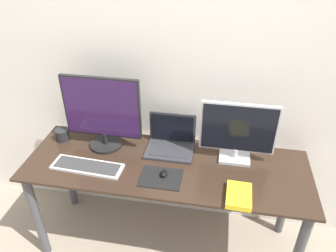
% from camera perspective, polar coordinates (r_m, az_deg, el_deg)
% --- Properties ---
extents(wall_back, '(7.00, 0.05, 2.50)m').
position_cam_1_polar(wall_back, '(2.18, 1.43, 9.97)').
color(wall_back, silver).
rests_on(wall_back, ground_plane).
extents(desk, '(1.83, 0.62, 0.74)m').
position_cam_1_polar(desk, '(2.21, -0.33, -9.45)').
color(desk, '#332319').
rests_on(desk, ground_plane).
extents(monitor_left, '(0.52, 0.22, 0.51)m').
position_cam_1_polar(monitor_left, '(2.19, -11.38, 2.26)').
color(monitor_left, black).
rests_on(monitor_left, desk).
extents(monitor_right, '(0.47, 0.14, 0.41)m').
position_cam_1_polar(monitor_right, '(2.08, 12.09, -0.97)').
color(monitor_right, silver).
rests_on(monitor_right, desk).
extents(laptop, '(0.32, 0.23, 0.24)m').
position_cam_1_polar(laptop, '(2.23, 0.56, -2.65)').
color(laptop, '#333338').
rests_on(laptop, desk).
extents(keyboard, '(0.46, 0.17, 0.02)m').
position_cam_1_polar(keyboard, '(2.15, -13.87, -6.88)').
color(keyboard, silver).
rests_on(keyboard, desk).
extents(mousepad, '(0.25, 0.20, 0.00)m').
position_cam_1_polar(mousepad, '(2.02, -1.26, -8.99)').
color(mousepad, black).
rests_on(mousepad, desk).
extents(mouse, '(0.04, 0.06, 0.03)m').
position_cam_1_polar(mouse, '(2.02, -0.74, -8.26)').
color(mouse, black).
rests_on(mouse, mousepad).
extents(book, '(0.15, 0.21, 0.03)m').
position_cam_1_polar(book, '(1.93, 12.24, -11.78)').
color(book, yellow).
rests_on(book, desk).
extents(mug, '(0.10, 0.10, 0.08)m').
position_cam_1_polar(mug, '(2.44, -17.95, -1.43)').
color(mug, '#262628').
rests_on(mug, desk).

